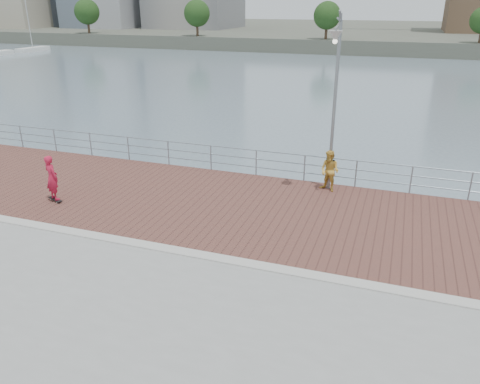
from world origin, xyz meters
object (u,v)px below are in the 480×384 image
(street_lamp, at_px, (335,75))
(skateboarder, at_px, (52,178))
(guardrail, at_px, (280,162))
(bystander, at_px, (330,171))

(street_lamp, distance_m, skateboarder, 10.75)
(guardrail, bearing_deg, street_lamp, -24.48)
(street_lamp, relative_size, bystander, 3.93)
(guardrail, xyz_separation_m, skateboarder, (-7.16, -5.11, 0.25))
(bystander, bearing_deg, guardrail, -176.18)
(skateboarder, bearing_deg, guardrail, -121.73)
(street_lamp, bearing_deg, guardrail, 155.52)
(street_lamp, height_order, skateboarder, street_lamp)
(street_lamp, xyz_separation_m, bystander, (0.05, 0.20, -3.64))
(street_lamp, xyz_separation_m, skateboarder, (-9.27, -4.15, -3.52))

